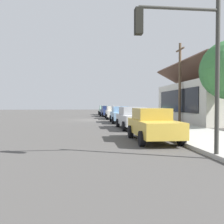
# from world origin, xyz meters

# --- Properties ---
(ground_plane) EXTENTS (120.00, 120.00, 0.00)m
(ground_plane) POSITION_xyz_m (0.00, 0.00, 0.00)
(ground_plane) COLOR #4C4947
(sidewalk_curb) EXTENTS (60.00, 4.20, 0.16)m
(sidewalk_curb) POSITION_xyz_m (0.00, 5.60, 0.08)
(sidewalk_curb) COLOR #B2AFA8
(sidewalk_curb) RESTS_ON ground
(car_seafoam) EXTENTS (4.87, 2.11, 1.59)m
(car_seafoam) POSITION_xyz_m (-14.25, 2.74, 0.82)
(car_seafoam) COLOR #9ED1BC
(car_seafoam) RESTS_ON ground
(car_navy) EXTENTS (4.62, 2.08, 1.59)m
(car_navy) POSITION_xyz_m (-8.00, 2.65, 0.81)
(car_navy) COLOR navy
(car_navy) RESTS_ON ground
(car_ivory) EXTENTS (4.67, 2.11, 1.59)m
(car_ivory) POSITION_xyz_m (-2.00, 2.88, 0.81)
(car_ivory) COLOR silver
(car_ivory) RESTS_ON ground
(car_skyblue) EXTENTS (4.72, 2.02, 1.59)m
(car_skyblue) POSITION_xyz_m (4.43, 2.81, 0.81)
(car_skyblue) COLOR #8CB7E0
(car_skyblue) RESTS_ON ground
(car_silver) EXTENTS (4.76, 2.12, 1.59)m
(car_silver) POSITION_xyz_m (10.50, 2.85, 0.82)
(car_silver) COLOR silver
(car_silver) RESTS_ON ground
(car_mustard) EXTENTS (4.34, 1.99, 1.59)m
(car_mustard) POSITION_xyz_m (16.69, 2.61, 0.81)
(car_mustard) COLOR gold
(car_mustard) RESTS_ON ground
(storefront_building) EXTENTS (12.71, 7.36, 5.91)m
(storefront_building) POSITION_xyz_m (4.54, 11.98, 2.09)
(storefront_building) COLOR silver
(storefront_building) RESTS_ON ground
(traffic_light_main) EXTENTS (0.37, 2.79, 5.20)m
(traffic_light_main) POSITION_xyz_m (20.72, 2.54, 3.49)
(traffic_light_main) COLOR #383833
(traffic_light_main) RESTS_ON ground
(utility_pole_wooden) EXTENTS (1.80, 0.24, 7.50)m
(utility_pole_wooden) POSITION_xyz_m (5.98, 8.20, 3.93)
(utility_pole_wooden) COLOR brown
(utility_pole_wooden) RESTS_ON ground
(fire_hydrant_red) EXTENTS (0.22, 0.22, 0.71)m
(fire_hydrant_red) POSITION_xyz_m (-1.58, 4.20, 0.50)
(fire_hydrant_red) COLOR red
(fire_hydrant_red) RESTS_ON sidewalk_curb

